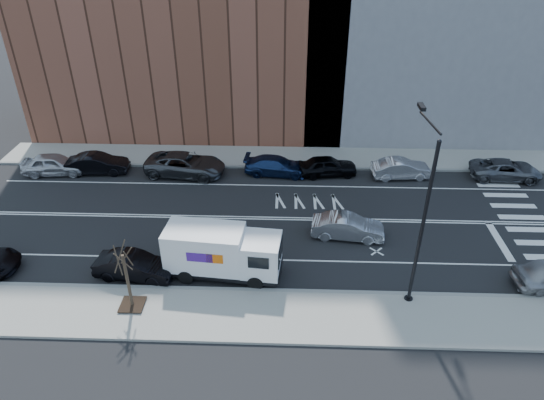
# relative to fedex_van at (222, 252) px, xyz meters

# --- Properties ---
(ground) EXTENTS (120.00, 120.00, 0.00)m
(ground) POSITION_rel_fedex_van_xyz_m (2.76, 5.60, -1.51)
(ground) COLOR black
(ground) RESTS_ON ground
(sidewalk_near) EXTENTS (44.00, 3.60, 0.15)m
(sidewalk_near) POSITION_rel_fedex_van_xyz_m (2.76, -3.20, -1.43)
(sidewalk_near) COLOR gray
(sidewalk_near) RESTS_ON ground
(sidewalk_far) EXTENTS (44.00, 3.60, 0.15)m
(sidewalk_far) POSITION_rel_fedex_van_xyz_m (2.76, 14.40, -1.43)
(sidewalk_far) COLOR gray
(sidewalk_far) RESTS_ON ground
(curb_near) EXTENTS (44.00, 0.25, 0.17)m
(curb_near) POSITION_rel_fedex_van_xyz_m (2.76, -1.40, -1.42)
(curb_near) COLOR gray
(curb_near) RESTS_ON ground
(curb_far) EXTENTS (44.00, 0.25, 0.17)m
(curb_far) POSITION_rel_fedex_van_xyz_m (2.76, 12.60, -1.42)
(curb_far) COLOR gray
(curb_far) RESTS_ON ground
(crosswalk) EXTENTS (3.00, 14.00, 0.01)m
(crosswalk) POSITION_rel_fedex_van_xyz_m (18.76, 5.60, -1.50)
(crosswalk) COLOR white
(crosswalk) RESTS_ON ground
(road_markings) EXTENTS (40.00, 8.60, 0.01)m
(road_markings) POSITION_rel_fedex_van_xyz_m (2.76, 5.60, -1.50)
(road_markings) COLOR white
(road_markings) RESTS_ON ground
(streetlight) EXTENTS (0.44, 4.02, 9.34)m
(streetlight) POSITION_rel_fedex_van_xyz_m (9.76, -1.31, 3.57)
(streetlight) COLOR black
(streetlight) RESTS_ON ground
(street_tree) EXTENTS (1.20, 1.20, 3.75)m
(street_tree) POSITION_rel_fedex_van_xyz_m (-4.24, -2.80, -0.05)
(street_tree) COLOR black
(street_tree) RESTS_ON ground
(fedex_van) EXTENTS (6.45, 2.73, 2.87)m
(fedex_van) POSITION_rel_fedex_van_xyz_m (0.00, 0.00, 0.00)
(fedex_van) COLOR black
(fedex_van) RESTS_ON ground
(far_parked_a) EXTENTS (4.80, 2.27, 1.58)m
(far_parked_a) POSITION_rel_fedex_van_xyz_m (-14.04, 11.16, -0.71)
(far_parked_a) COLOR #BABABF
(far_parked_a) RESTS_ON ground
(far_parked_b) EXTENTS (4.66, 1.92, 1.50)m
(far_parked_b) POSITION_rel_fedex_van_xyz_m (-10.84, 11.40, -0.76)
(far_parked_b) COLOR black
(far_parked_b) RESTS_ON ground
(far_parked_c) EXTENTS (6.19, 3.38, 1.64)m
(far_parked_c) POSITION_rel_fedex_van_xyz_m (-4.20, 11.39, -0.68)
(far_parked_c) COLOR #424449
(far_parked_c) RESTS_ON ground
(far_parked_d) EXTENTS (4.92, 2.36, 1.38)m
(far_parked_d) POSITION_rel_fedex_van_xyz_m (2.60, 11.68, -0.81)
(far_parked_d) COLOR navy
(far_parked_d) RESTS_ON ground
(far_parked_e) EXTENTS (4.55, 2.33, 1.48)m
(far_parked_e) POSITION_rel_fedex_van_xyz_m (6.43, 11.67, -0.76)
(far_parked_e) COLOR black
(far_parked_e) RESTS_ON ground
(far_parked_f) EXTENTS (4.48, 1.94, 1.44)m
(far_parked_f) POSITION_rel_fedex_van_xyz_m (11.86, 11.48, -0.79)
(far_parked_f) COLOR silver
(far_parked_f) RESTS_ON ground
(far_parked_g) EXTENTS (5.15, 2.56, 1.40)m
(far_parked_g) POSITION_rel_fedex_van_xyz_m (19.56, 11.64, -0.80)
(far_parked_g) COLOR #55575D
(far_parked_g) RESTS_ON ground
(driving_sedan) EXTENTS (4.50, 1.98, 1.44)m
(driving_sedan) POSITION_rel_fedex_van_xyz_m (7.16, 3.74, -0.79)
(driving_sedan) COLOR #A7A7AC
(driving_sedan) RESTS_ON ground
(near_parked_rear_a) EXTENTS (4.45, 2.00, 1.42)m
(near_parked_rear_a) POSITION_rel_fedex_van_xyz_m (-4.74, -0.40, -0.80)
(near_parked_rear_a) COLOR black
(near_parked_rear_a) RESTS_ON ground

